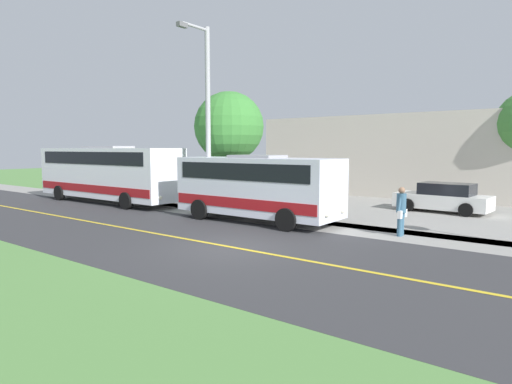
# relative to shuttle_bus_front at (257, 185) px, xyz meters

# --- Properties ---
(ground_plane) EXTENTS (120.00, 120.00, 0.00)m
(ground_plane) POSITION_rel_shuttle_bus_front_xyz_m (4.51, 2.44, -1.58)
(ground_plane) COLOR #548442
(road_surface) EXTENTS (8.00, 100.00, 0.01)m
(road_surface) POSITION_rel_shuttle_bus_front_xyz_m (4.51, 2.44, -1.58)
(road_surface) COLOR #333335
(road_surface) RESTS_ON ground
(sidewalk) EXTENTS (2.40, 100.00, 0.01)m
(sidewalk) POSITION_rel_shuttle_bus_front_xyz_m (-0.69, 2.44, -1.58)
(sidewalk) COLOR gray
(sidewalk) RESTS_ON ground
(parking_lot_surface) EXTENTS (14.00, 36.00, 0.01)m
(parking_lot_surface) POSITION_rel_shuttle_bus_front_xyz_m (-7.89, 5.44, -1.58)
(parking_lot_surface) COLOR gray
(parking_lot_surface) RESTS_ON ground
(road_centre_line) EXTENTS (0.16, 100.00, 0.00)m
(road_centre_line) POSITION_rel_shuttle_bus_front_xyz_m (4.51, 2.44, -1.57)
(road_centre_line) COLOR gold
(road_centre_line) RESTS_ON ground
(shuttle_bus_front) EXTENTS (2.66, 7.51, 2.87)m
(shuttle_bus_front) POSITION_rel_shuttle_bus_front_xyz_m (0.00, 0.00, 0.00)
(shuttle_bus_front) COLOR silver
(shuttle_bus_front) RESTS_ON ground
(transit_bus_rear) EXTENTS (2.69, 10.70, 3.28)m
(transit_bus_rear) POSITION_rel_shuttle_bus_front_xyz_m (-0.01, -10.87, 0.22)
(transit_bus_rear) COLOR white
(transit_bus_rear) RESTS_ON ground
(pedestrian_with_bags) EXTENTS (0.72, 0.34, 1.78)m
(pedestrian_with_bags) POSITION_rel_shuttle_bus_front_xyz_m (-0.56, 6.07, -0.62)
(pedestrian_with_bags) COLOR #335972
(pedestrian_with_bags) RESTS_ON ground
(street_light_pole) EXTENTS (1.97, 0.24, 8.84)m
(street_light_pole) POSITION_rel_shuttle_bus_front_xyz_m (-0.38, -3.32, 3.25)
(street_light_pole) COLOR #9E9EA3
(street_light_pole) RESTS_ON ground
(parked_car_near) EXTENTS (2.25, 4.52, 1.45)m
(parked_car_near) POSITION_rel_shuttle_bus_front_xyz_m (-7.75, 5.76, -0.89)
(parked_car_near) COLOR white
(parked_car_near) RESTS_ON ground
(tree_curbside) EXTENTS (3.73, 3.73, 6.17)m
(tree_curbside) POSITION_rel_shuttle_bus_front_xyz_m (-2.89, -4.05, 2.71)
(tree_curbside) COLOR #4C3826
(tree_curbside) RESTS_ON ground
(commercial_building) EXTENTS (10.00, 18.86, 5.32)m
(commercial_building) POSITION_rel_shuttle_bus_front_xyz_m (-16.89, 1.35, 1.08)
(commercial_building) COLOR beige
(commercial_building) RESTS_ON ground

